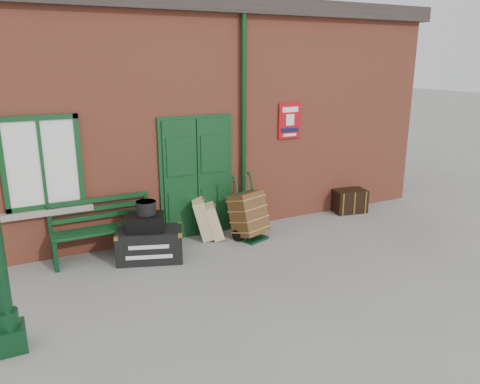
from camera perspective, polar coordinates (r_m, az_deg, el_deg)
ground at (r=7.89m, az=0.96°, el=-8.22°), size 80.00×80.00×0.00m
station_building at (r=10.47m, az=-8.09°, el=9.92°), size 10.30×4.30×4.36m
bench at (r=8.17m, az=-16.38°, el=-4.11°), size 1.66×0.52×1.03m
houdini_trunk at (r=7.93m, az=-10.92°, el=-6.31°), size 1.20×0.90×0.53m
strongbox at (r=7.78m, az=-11.43°, el=-3.65°), size 0.69×0.59×0.27m
hatbox at (r=7.74m, az=-11.37°, el=-1.88°), size 0.41×0.41×0.21m
suitcase_back at (r=8.69m, az=-4.56°, el=-3.23°), size 0.54×0.63×0.77m
suitcase_front at (r=8.69m, az=-3.20°, el=-3.59°), size 0.50×0.57×0.66m
porter_trolley at (r=8.64m, az=1.06°, el=-2.79°), size 0.73×0.76×1.18m
dark_trunk at (r=10.46m, az=13.18°, el=-1.05°), size 0.76×0.57×0.50m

